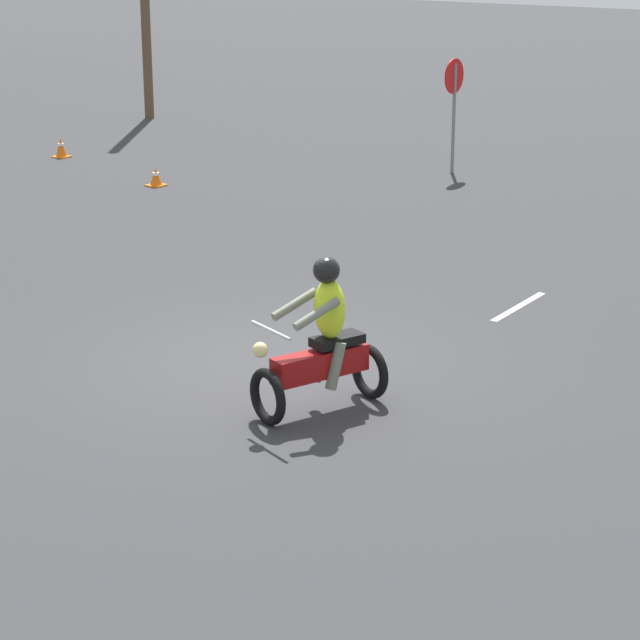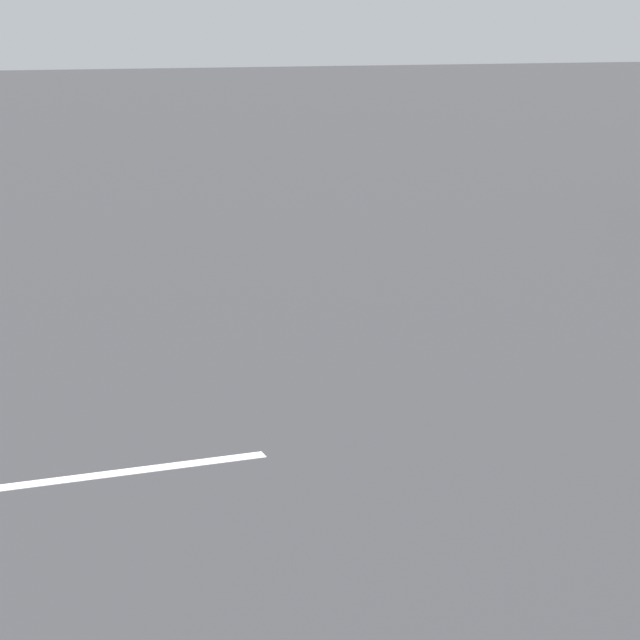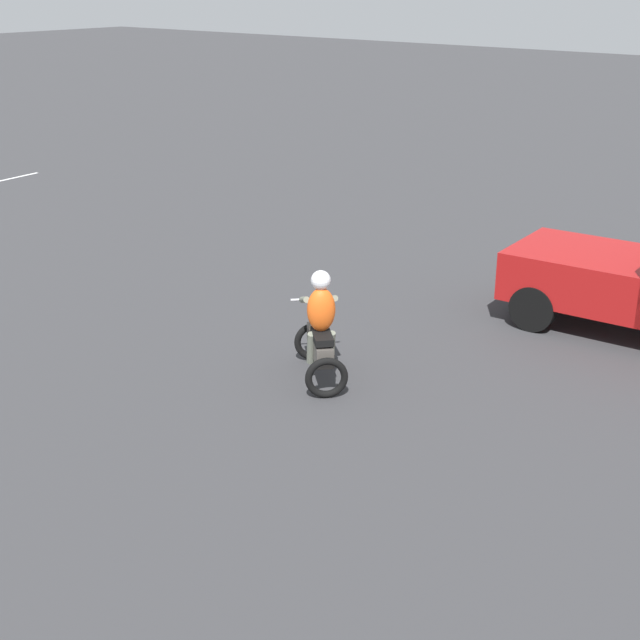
# 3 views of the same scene
# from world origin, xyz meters

# --- Properties ---
(motorcycle_rider_background) EXTENTS (1.39, 1.43, 1.66)m
(motorcycle_rider_background) POSITION_xyz_m (-3.88, 13.02, 0.73)
(motorcycle_rider_background) COLOR black
(motorcycle_rider_background) RESTS_ON ground
(lane_stripe_w) EXTENTS (2.20, 0.32, 0.01)m
(lane_stripe_w) POSITION_xyz_m (-8.60, -2.24, 0.00)
(lane_stripe_w) COLOR silver
(lane_stripe_w) RESTS_ON ground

